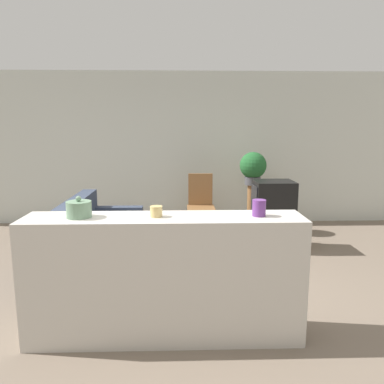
% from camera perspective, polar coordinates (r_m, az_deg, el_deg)
% --- Properties ---
extents(ground_plane, '(14.00, 14.00, 0.00)m').
position_cam_1_polar(ground_plane, '(3.77, -3.80, -17.73)').
color(ground_plane, '#756656').
extents(wall_back, '(9.00, 0.06, 2.70)m').
position_cam_1_polar(wall_back, '(6.77, -2.91, 6.60)').
color(wall_back, silver).
rests_on(wall_back, ground_plane).
extents(couch, '(0.89, 1.86, 0.82)m').
position_cam_1_polar(couch, '(4.96, -14.22, -7.55)').
color(couch, '#384256').
rests_on(couch, ground_plane).
extents(tv_stand, '(0.73, 0.54, 0.45)m').
position_cam_1_polar(tv_stand, '(5.57, 12.15, -6.11)').
color(tv_stand, olive).
rests_on(tv_stand, ground_plane).
extents(television, '(0.56, 0.49, 0.53)m').
position_cam_1_polar(television, '(5.46, 12.28, -1.12)').
color(television, black).
rests_on(television, tv_stand).
extents(wooden_chair, '(0.44, 0.44, 0.99)m').
position_cam_1_polar(wooden_chair, '(6.06, 1.33, -1.53)').
color(wooden_chair, olive).
rests_on(wooden_chair, ground_plane).
extents(plant_stand, '(0.16, 0.16, 0.80)m').
position_cam_1_polar(plant_stand, '(6.33, 9.11, -2.45)').
color(plant_stand, olive).
rests_on(plant_stand, ground_plane).
extents(potted_plant, '(0.44, 0.44, 0.54)m').
position_cam_1_polar(potted_plant, '(6.22, 9.28, 3.81)').
color(potted_plant, '#4C4C51').
rests_on(potted_plant, plant_stand).
extents(foreground_counter, '(2.25, 0.44, 1.04)m').
position_cam_1_polar(foreground_counter, '(3.17, -4.18, -12.91)').
color(foreground_counter, beige).
rests_on(foreground_counter, ground_plane).
extents(decorative_bowl, '(0.20, 0.20, 0.17)m').
position_cam_1_polar(decorative_bowl, '(3.10, -16.85, -2.52)').
color(decorative_bowl, gray).
rests_on(decorative_bowl, foreground_counter).
extents(candle_jar, '(0.10, 0.10, 0.09)m').
position_cam_1_polar(candle_jar, '(3.00, -5.47, -2.96)').
color(candle_jar, tan).
rests_on(candle_jar, foreground_counter).
extents(coffee_tin, '(0.11, 0.11, 0.13)m').
position_cam_1_polar(coffee_tin, '(3.05, 10.18, -2.40)').
color(coffee_tin, '#66337F').
rests_on(coffee_tin, foreground_counter).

